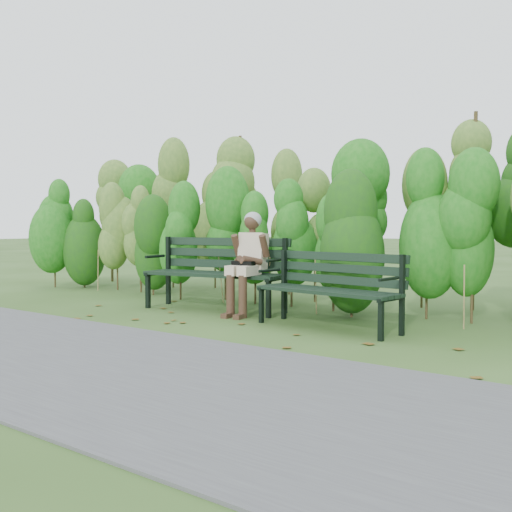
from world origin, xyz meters
The scene contains 7 objects.
ground centered at (0.00, 0.00, 0.00)m, with size 80.00×80.00×0.00m, color #2F4D1A.
footpath centered at (0.00, -2.20, 0.01)m, with size 60.00×2.50×0.01m, color #474749.
hedge_band centered at (0.00, 1.86, 1.26)m, with size 11.04×1.67×2.42m.
leaf_litter centered at (-0.54, 0.08, 0.00)m, with size 5.82×2.17×0.01m.
bench_left centered at (-0.91, 0.74, 0.56)m, with size 1.97×0.89×0.95m.
bench_right centered at (0.99, 0.40, 0.48)m, with size 1.68×0.72×0.82m.
seated_woman centered at (-0.33, 0.63, 0.73)m, with size 0.50×0.74×1.28m.
Camera 1 is at (4.18, -5.22, 1.12)m, focal length 42.00 mm.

